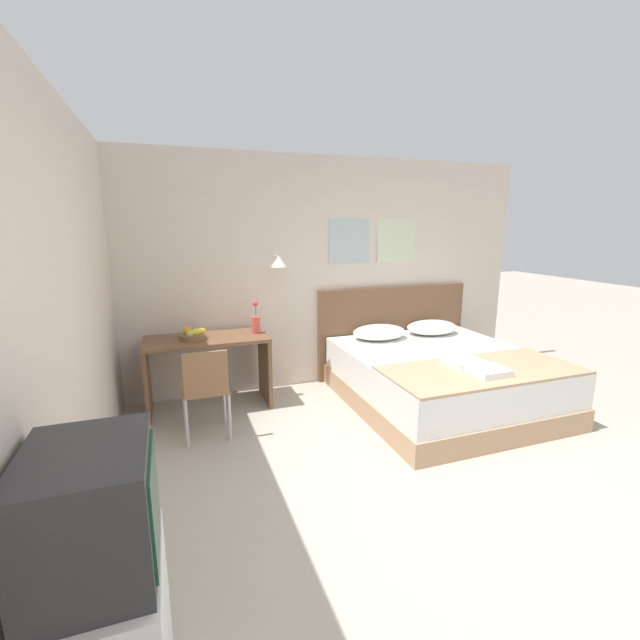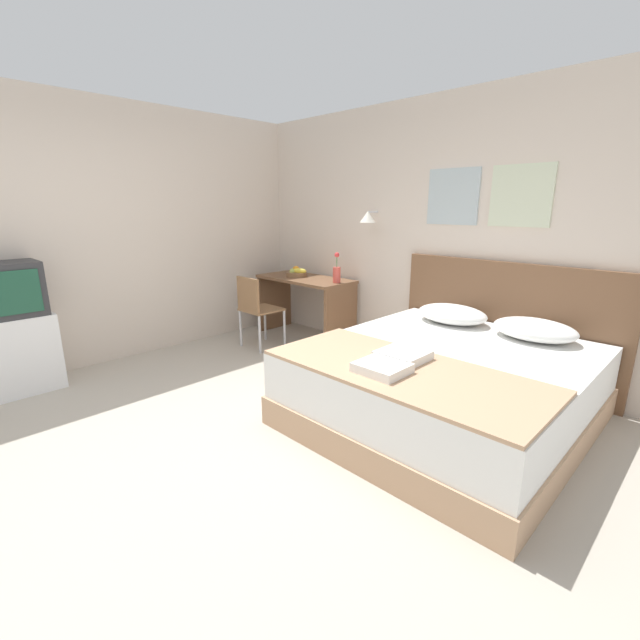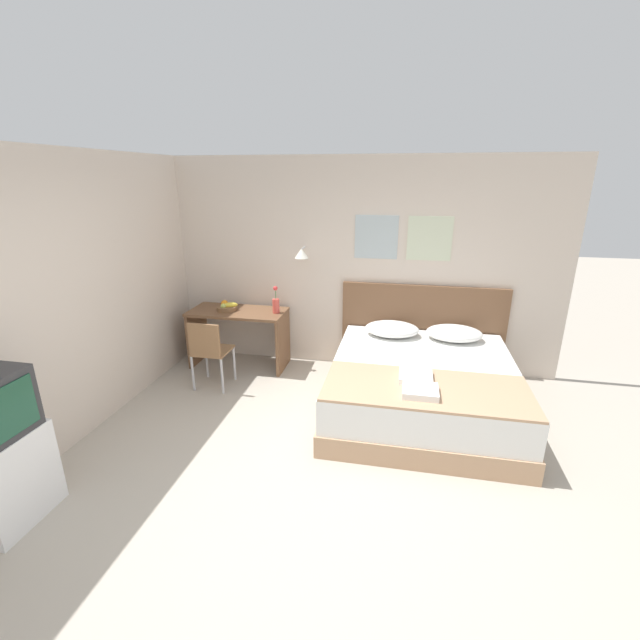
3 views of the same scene
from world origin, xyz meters
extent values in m
plane|color=#B2A899|center=(0.00, 0.00, 0.00)|extent=(24.00, 24.00, 0.00)
cube|color=beige|center=(0.00, 2.67, 1.32)|extent=(5.26, 0.06, 2.65)
cube|color=#A8B7BC|center=(0.35, 2.63, 1.70)|extent=(0.52, 0.02, 0.52)
cube|color=beige|center=(0.98, 2.63, 1.70)|extent=(0.52, 0.02, 0.52)
cylinder|color=#B2B2B7|center=(-0.55, 2.56, 1.55)|extent=(0.02, 0.16, 0.02)
cone|color=white|center=(-0.55, 2.47, 1.50)|extent=(0.17, 0.17, 0.12)
cube|color=beige|center=(-2.26, -0.18, 1.32)|extent=(0.06, 5.64, 2.65)
cube|color=tan|center=(0.97, 1.55, 0.11)|extent=(1.90, 2.06, 0.22)
cube|color=white|center=(0.97, 1.55, 0.39)|extent=(1.86, 2.02, 0.35)
cube|color=brown|center=(0.97, 2.61, 0.57)|extent=(2.02, 0.06, 1.13)
ellipsoid|color=white|center=(0.61, 2.29, 0.65)|extent=(0.65, 0.47, 0.16)
ellipsoid|color=white|center=(1.33, 2.29, 0.65)|extent=(0.65, 0.47, 0.16)
cube|color=tan|center=(0.97, 0.95, 0.58)|extent=(1.84, 0.82, 0.02)
cube|color=white|center=(0.88, 1.09, 0.62)|extent=(0.30, 0.31, 0.06)
cube|color=white|center=(0.92, 0.80, 0.62)|extent=(0.31, 0.28, 0.06)
cube|color=brown|center=(-1.37, 2.30, 0.74)|extent=(1.24, 0.58, 0.03)
cube|color=brown|center=(-1.97, 2.30, 0.36)|extent=(0.04, 0.54, 0.72)
cube|color=brown|center=(-0.77, 2.30, 0.36)|extent=(0.04, 0.54, 0.72)
cube|color=#8E6642|center=(-1.45, 1.68, 0.45)|extent=(0.41, 0.41, 0.02)
cube|color=#8E6642|center=(-1.45, 1.49, 0.65)|extent=(0.37, 0.03, 0.38)
cylinder|color=#B7B7BC|center=(-1.64, 1.86, 0.22)|extent=(0.03, 0.03, 0.44)
cylinder|color=#B7B7BC|center=(-1.27, 1.86, 0.22)|extent=(0.03, 0.03, 0.44)
cylinder|color=#B7B7BC|center=(-1.64, 1.50, 0.22)|extent=(0.03, 0.03, 0.44)
cylinder|color=#B7B7BC|center=(-1.27, 1.50, 0.22)|extent=(0.03, 0.03, 0.44)
cylinder|color=brown|center=(-1.51, 2.28, 0.79)|extent=(0.26, 0.26, 0.05)
ellipsoid|color=yellow|center=(-1.45, 2.28, 0.83)|extent=(0.20, 0.13, 0.07)
sphere|color=orange|center=(-1.55, 2.31, 0.84)|extent=(0.09, 0.09, 0.09)
sphere|color=#B2C156|center=(-1.53, 2.23, 0.83)|extent=(0.07, 0.07, 0.07)
cylinder|color=#D14C42|center=(-0.85, 2.31, 0.85)|extent=(0.09, 0.09, 0.18)
cylinder|color=#3D7538|center=(-0.85, 2.31, 1.01)|extent=(0.01, 0.01, 0.14)
sphere|color=#DB3838|center=(-0.85, 2.31, 1.08)|extent=(0.06, 0.06, 0.06)
cube|color=#2D2D30|center=(-2.00, -0.61, 0.92)|extent=(0.40, 0.50, 0.47)
cube|color=#194733|center=(-1.80, -0.61, 0.92)|extent=(0.01, 0.40, 0.36)
camera|label=1|loc=(-1.69, -2.08, 1.89)|focal=24.00mm
camera|label=2|loc=(2.42, -1.29, 1.62)|focal=24.00mm
camera|label=3|loc=(0.72, -2.65, 2.41)|focal=24.00mm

